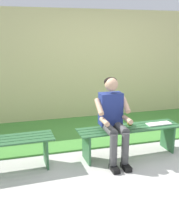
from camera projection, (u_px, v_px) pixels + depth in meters
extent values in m
cube|color=beige|center=(84.00, 202.00, 3.12)|extent=(10.00, 7.00, 0.04)
cube|color=#478C38|center=(54.00, 131.00, 5.34)|extent=(9.00, 2.12, 0.03)
cube|color=#D1C684|center=(69.00, 66.00, 5.90)|extent=(9.50, 0.24, 2.42)
cube|color=#2D6038|center=(125.00, 125.00, 4.31)|extent=(1.68, 0.15, 0.02)
cube|color=#2D6038|center=(128.00, 127.00, 4.21)|extent=(1.68, 0.15, 0.02)
cube|color=#2D6038|center=(131.00, 129.00, 4.12)|extent=(1.68, 0.15, 0.02)
cube|color=#2D6038|center=(134.00, 131.00, 4.02)|extent=(1.68, 0.15, 0.02)
cube|color=#2D6038|center=(168.00, 137.00, 4.44)|extent=(0.04, 0.37, 0.46)
cube|color=#2D6038|center=(86.00, 147.00, 4.02)|extent=(0.04, 0.37, 0.46)
cube|color=#2D6038|center=(46.00, 151.00, 3.91)|extent=(0.04, 0.37, 0.46)
cube|color=navy|center=(111.00, 109.00, 4.01)|extent=(0.34, 0.20, 0.50)
sphere|color=tan|center=(111.00, 84.00, 3.89)|extent=(0.20, 0.20, 0.20)
ellipsoid|color=black|center=(111.00, 82.00, 3.91)|extent=(0.20, 0.19, 0.15)
cylinder|color=#4C4C4C|center=(120.00, 128.00, 3.92)|extent=(0.13, 0.40, 0.13)
cylinder|color=#4C4C4C|center=(109.00, 129.00, 3.87)|extent=(0.13, 0.40, 0.13)
cylinder|color=#4C4C4C|center=(125.00, 150.00, 3.81)|extent=(0.11, 0.11, 0.55)
cube|color=black|center=(126.00, 167.00, 3.82)|extent=(0.10, 0.22, 0.07)
cylinder|color=#4C4C4C|center=(113.00, 152.00, 3.76)|extent=(0.11, 0.11, 0.55)
cube|color=black|center=(114.00, 169.00, 3.77)|extent=(0.10, 0.22, 0.07)
cylinder|color=tan|center=(126.00, 105.00, 3.97)|extent=(0.08, 0.28, 0.23)
cylinder|color=tan|center=(127.00, 120.00, 3.86)|extent=(0.07, 0.26, 0.07)
cylinder|color=tan|center=(99.00, 107.00, 3.86)|extent=(0.08, 0.28, 0.23)
cylinder|color=tan|center=(104.00, 122.00, 3.77)|extent=(0.07, 0.26, 0.07)
sphere|color=gold|center=(130.00, 123.00, 4.23)|extent=(0.09, 0.09, 0.09)
cube|color=white|center=(164.00, 123.00, 4.31)|extent=(0.21, 0.16, 0.02)
cube|color=white|center=(153.00, 125.00, 4.25)|extent=(0.21, 0.16, 0.02)
cube|color=#33724C|center=(159.00, 124.00, 4.28)|extent=(0.42, 0.17, 0.01)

